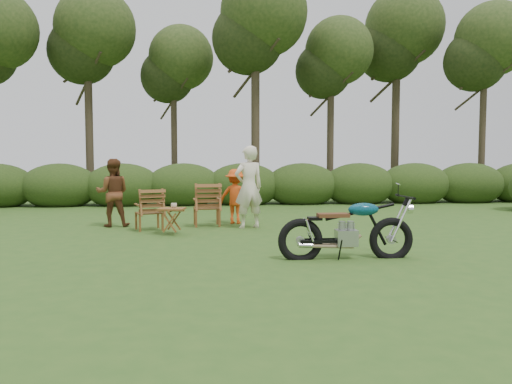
{
  "coord_description": "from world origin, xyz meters",
  "views": [
    {
      "loc": [
        -1.25,
        -7.74,
        1.58
      ],
      "look_at": [
        -0.28,
        1.99,
        0.9
      ],
      "focal_mm": 35.0,
      "sensor_mm": 36.0,
      "label": 1
    }
  ],
  "objects": [
    {
      "name": "ground",
      "position": [
        0.0,
        0.0,
        0.0
      ],
      "size": [
        80.0,
        80.0,
        0.0
      ],
      "primitive_type": "plane",
      "color": "#2D521B",
      "rests_on": "ground"
    },
    {
      "name": "adult_b",
      "position": [
        -3.38,
        3.86,
        0.0
      ],
      "size": [
        0.79,
        0.64,
        1.55
      ],
      "primitive_type": "imported",
      "rotation": [
        0.0,
        0.0,
        3.21
      ],
      "color": "brown",
      "rests_on": "ground"
    },
    {
      "name": "adult_a",
      "position": [
        -0.31,
        3.31,
        0.0
      ],
      "size": [
        0.77,
        0.63,
        1.84
      ],
      "primitive_type": "imported",
      "rotation": [
        0.0,
        0.0,
        3.46
      ],
      "color": "#F1E0C6",
      "rests_on": "ground"
    },
    {
      "name": "cup",
      "position": [
        -1.91,
        2.53,
        0.6
      ],
      "size": [
        0.16,
        0.16,
        0.1
      ],
      "primitive_type": "imported",
      "rotation": [
        0.0,
        0.0,
        -0.32
      ],
      "color": "beige",
      "rests_on": "side_table"
    },
    {
      "name": "lawn_chair_left",
      "position": [
        -2.49,
        3.22,
        0.0
      ],
      "size": [
        0.78,
        0.78,
        0.9
      ],
      "primitive_type": null,
      "rotation": [
        0.0,
        0.0,
        3.47
      ],
      "color": "brown",
      "rests_on": "ground"
    },
    {
      "name": "side_table",
      "position": [
        -1.96,
        2.5,
        0.27
      ],
      "size": [
        0.61,
        0.55,
        0.55
      ],
      "primitive_type": null,
      "rotation": [
        0.0,
        0.0,
        -0.2
      ],
      "color": "brown",
      "rests_on": "ground"
    },
    {
      "name": "tree_line",
      "position": [
        0.5,
        9.74,
        3.81
      ],
      "size": [
        22.52,
        11.62,
        8.14
      ],
      "color": "#34281C",
      "rests_on": "ground"
    },
    {
      "name": "motorcycle",
      "position": [
        0.92,
        -0.21,
        0.0
      ],
      "size": [
        2.03,
        0.79,
        1.16
      ],
      "primitive_type": null,
      "rotation": [
        0.0,
        0.0,
        -0.01
      ],
      "color": "#0B7595",
      "rests_on": "ground"
    },
    {
      "name": "child",
      "position": [
        -0.56,
        4.08,
        0.0
      ],
      "size": [
        0.94,
        0.68,
        1.3
      ],
      "primitive_type": "imported",
      "rotation": [
        0.0,
        0.0,
        2.89
      ],
      "color": "#D94914",
      "rests_on": "ground"
    },
    {
      "name": "lawn_chair_right",
      "position": [
        -1.24,
        3.75,
        0.0
      ],
      "size": [
        0.73,
        0.73,
        0.98
      ],
      "primitive_type": null,
      "rotation": [
        0.0,
        0.0,
        3.23
      ],
      "color": "brown",
      "rests_on": "ground"
    }
  ]
}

